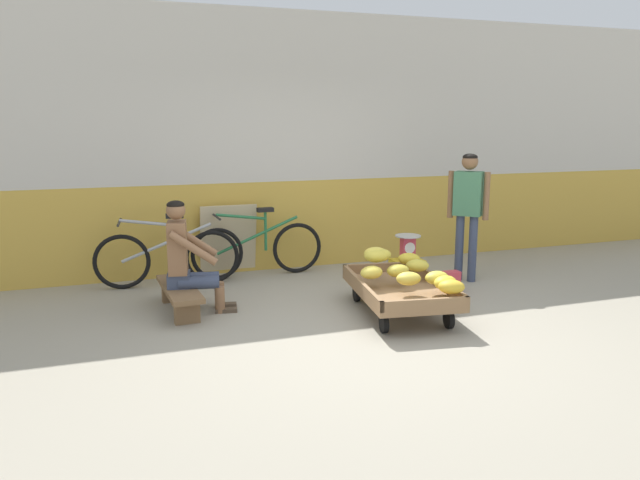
% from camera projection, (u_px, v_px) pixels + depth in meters
% --- Properties ---
extents(ground_plane, '(80.00, 80.00, 0.00)m').
position_uv_depth(ground_plane, '(365.00, 333.00, 5.64)').
color(ground_plane, gray).
extents(back_wall, '(16.00, 0.30, 3.25)m').
position_uv_depth(back_wall, '(280.00, 143.00, 7.92)').
color(back_wall, gold).
rests_on(back_wall, ground).
extents(banana_cart, '(1.04, 1.55, 0.36)m').
position_uv_depth(banana_cart, '(400.00, 291.00, 6.15)').
color(banana_cart, '#8E6B47').
rests_on(banana_cart, ground).
extents(banana_pile, '(0.92, 1.42, 0.27)m').
position_uv_depth(banana_pile, '(405.00, 268.00, 6.15)').
color(banana_pile, gold).
rests_on(banana_pile, banana_cart).
extents(low_bench, '(0.36, 1.12, 0.27)m').
position_uv_depth(low_bench, '(180.00, 293.00, 6.22)').
color(low_bench, brown).
rests_on(low_bench, ground).
extents(vendor_seated, '(0.72, 0.55, 1.14)m').
position_uv_depth(vendor_seated, '(187.00, 257.00, 6.17)').
color(vendor_seated, brown).
rests_on(vendor_seated, ground).
extents(plastic_crate, '(0.36, 0.28, 0.30)m').
position_uv_depth(plastic_crate, '(407.00, 272.00, 7.28)').
color(plastic_crate, gold).
rests_on(plastic_crate, ground).
extents(weighing_scale, '(0.30, 0.30, 0.29)m').
position_uv_depth(weighing_scale, '(408.00, 247.00, 7.22)').
color(weighing_scale, '#28282D').
rests_on(weighing_scale, plastic_crate).
extents(bicycle_near_left, '(1.66, 0.48, 0.86)m').
position_uv_depth(bicycle_near_left, '(167.00, 257.00, 7.16)').
color(bicycle_near_left, black).
rests_on(bicycle_near_left, ground).
extents(bicycle_far_left, '(1.66, 0.48, 0.86)m').
position_uv_depth(bicycle_far_left, '(258.00, 248.00, 7.62)').
color(bicycle_far_left, black).
rests_on(bicycle_far_left, ground).
extents(sign_board, '(0.70, 0.19, 0.89)m').
position_uv_depth(sign_board, '(228.00, 240.00, 7.70)').
color(sign_board, '#C6B289').
rests_on(sign_board, ground).
extents(customer_adult, '(0.37, 0.37, 1.53)m').
position_uv_depth(customer_adult, '(468.00, 203.00, 7.29)').
color(customer_adult, '#38425B').
rests_on(customer_adult, ground).
extents(shopping_bag, '(0.18, 0.12, 0.24)m').
position_uv_depth(shopping_bag, '(451.00, 282.00, 6.96)').
color(shopping_bag, '#D13D4C').
rests_on(shopping_bag, ground).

